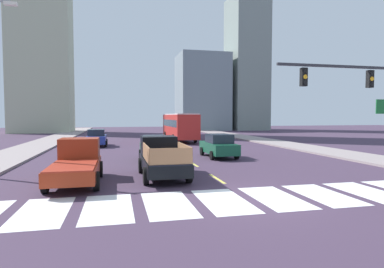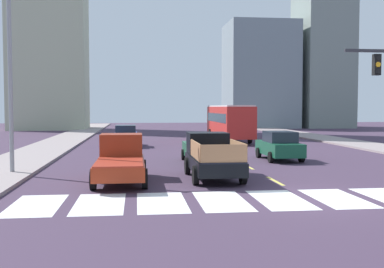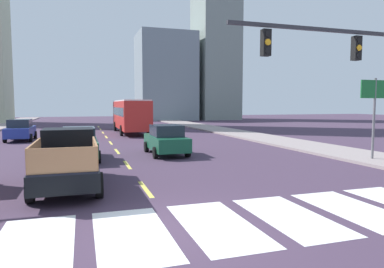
{
  "view_description": "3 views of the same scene",
  "coord_description": "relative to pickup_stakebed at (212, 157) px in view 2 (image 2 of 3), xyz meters",
  "views": [
    {
      "loc": [
        -4.74,
        -11.02,
        3.08
      ],
      "look_at": [
        0.28,
        10.61,
        1.82
      ],
      "focal_mm": 30.35,
      "sensor_mm": 36.0,
      "label": 1
    },
    {
      "loc": [
        -5.89,
        -15.62,
        3.16
      ],
      "look_at": [
        -2.44,
        13.72,
        1.49
      ],
      "focal_mm": 44.43,
      "sensor_mm": 36.0,
      "label": 2
    },
    {
      "loc": [
        -2.01,
        -7.54,
        2.88
      ],
      "look_at": [
        2.41,
        6.31,
        1.64
      ],
      "focal_mm": 32.3,
      "sensor_mm": 36.0,
      "label": 3
    }
  ],
  "objects": [
    {
      "name": "pickup_stakebed",
      "position": [
        0.0,
        0.0,
        0.0
      ],
      "size": [
        2.18,
        5.2,
        1.96
      ],
      "rotation": [
        0.0,
        0.0,
        -0.0
      ],
      "color": "black",
      "rests_on": "ground"
    },
    {
      "name": "crosswalk_stripe_2",
      "position": [
        -2.54,
        -5.34,
        -0.93
      ],
      "size": [
        1.62,
        3.56,
        0.01
      ],
      "primitive_type": "cube",
      "color": "white",
      "rests_on": "ground"
    },
    {
      "name": "pickup_dark",
      "position": [
        -4.03,
        -0.63,
        -0.02
      ],
      "size": [
        2.18,
        5.2,
        1.96
      ],
      "rotation": [
        0.0,
        0.0,
        0.0
      ],
      "color": "maroon",
      "rests_on": "ground"
    },
    {
      "name": "lane_dash_3",
      "position": [
        2.54,
        13.66,
        -0.93
      ],
      "size": [
        0.16,
        2.4,
        0.01
      ],
      "primitive_type": "cube",
      "color": "#D7C750",
      "rests_on": "ground"
    },
    {
      "name": "streetlight_left",
      "position": [
        -8.97,
        1.9,
        4.03
      ],
      "size": [
        2.2,
        0.28,
        9.0
      ],
      "color": "gray",
      "rests_on": "ground"
    },
    {
      "name": "block_mid_right",
      "position": [
        15.63,
        50.87,
        7.05
      ],
      "size": [
        10.26,
        9.43,
        15.98
      ],
      "primitive_type": "cube",
      "color": "gray",
      "rests_on": "ground"
    },
    {
      "name": "crosswalk_stripe_0",
      "position": [
        -6.6,
        -5.34,
        -0.93
      ],
      "size": [
        1.62,
        3.56,
        0.01
      ],
      "primitive_type": "cube",
      "color": "white",
      "rests_on": "ground"
    },
    {
      "name": "city_bus",
      "position": [
        5.2,
        22.28,
        1.02
      ],
      "size": [
        2.72,
        10.8,
        3.32
      ],
      "rotation": [
        0.0,
        0.0,
        0.04
      ],
      "color": "red",
      "rests_on": "ground"
    },
    {
      "name": "lane_dash_2",
      "position": [
        2.54,
        8.66,
        -0.93
      ],
      "size": [
        0.16,
        2.4,
        0.01
      ],
      "primitive_type": "cube",
      "color": "#D7C750",
      "rests_on": "ground"
    },
    {
      "name": "crosswalk_stripe_5",
      "position": [
        3.55,
        -5.34,
        -0.93
      ],
      "size": [
        1.62,
        3.56,
        0.01
      ],
      "primitive_type": "cube",
      "color": "white",
      "rests_on": "ground"
    },
    {
      "name": "lane_dash_0",
      "position": [
        2.54,
        -1.34,
        -0.93
      ],
      "size": [
        0.16,
        2.4,
        0.01
      ],
      "primitive_type": "cube",
      "color": "#D7C750",
      "rests_on": "ground"
    },
    {
      "name": "sidewalk_left",
      "position": [
        -10.0,
        12.66,
        -0.86
      ],
      "size": [
        3.78,
        110.0,
        0.15
      ],
      "primitive_type": "cube",
      "color": "gray",
      "rests_on": "ground"
    },
    {
      "name": "ground_plane",
      "position": [
        2.54,
        -5.34,
        -0.94
      ],
      "size": [
        160.0,
        160.0,
        0.0
      ],
      "primitive_type": "plane",
      "color": "#402F44"
    },
    {
      "name": "crosswalk_stripe_4",
      "position": [
        1.52,
        -5.34,
        -0.93
      ],
      "size": [
        1.62,
        3.56,
        0.01
      ],
      "primitive_type": "cube",
      "color": "white",
      "rests_on": "ground"
    },
    {
      "name": "lane_dash_1",
      "position": [
        2.54,
        3.66,
        -0.93
      ],
      "size": [
        0.16,
        2.4,
        0.01
      ],
      "primitive_type": "cube",
      "color": "#D7C750",
      "rests_on": "ground"
    },
    {
      "name": "sedan_near_left",
      "position": [
        -4.2,
        17.52,
        -0.08
      ],
      "size": [
        2.02,
        4.4,
        1.72
      ],
      "rotation": [
        0.0,
        0.0,
        0.04
      ],
      "color": "navy",
      "rests_on": "ground"
    },
    {
      "name": "lane_dash_7",
      "position": [
        2.54,
        33.66,
        -0.93
      ],
      "size": [
        0.16,
        2.4,
        0.01
      ],
      "primitive_type": "cube",
      "color": "#D7C750",
      "rests_on": "ground"
    },
    {
      "name": "crosswalk_stripe_1",
      "position": [
        -4.57,
        -5.34,
        -0.93
      ],
      "size": [
        1.62,
        3.56,
        0.01
      ],
      "primitive_type": "cube",
      "color": "white",
      "rests_on": "ground"
    },
    {
      "name": "lane_dash_5",
      "position": [
        2.54,
        23.66,
        -0.93
      ],
      "size": [
        0.16,
        2.4,
        0.01
      ],
      "primitive_type": "cube",
      "color": "#D7C750",
      "rests_on": "ground"
    },
    {
      "name": "block_mid_left",
      "position": [
        25.46,
        50.4,
        13.39
      ],
      "size": [
        7.35,
        9.16,
        28.66
      ],
      "primitive_type": "cube",
      "color": "gray",
      "rests_on": "ground"
    },
    {
      "name": "sidewalk_right",
      "position": [
        15.07,
        12.66,
        -0.86
      ],
      "size": [
        3.78,
        110.0,
        0.15
      ],
      "primitive_type": "cube",
      "color": "gray",
      "rests_on": "ground"
    },
    {
      "name": "lane_dash_6",
      "position": [
        2.54,
        28.66,
        -0.93
      ],
      "size": [
        0.16,
        2.4,
        0.01
      ],
      "primitive_type": "cube",
      "color": "#D7C750",
      "rests_on": "ground"
    },
    {
      "name": "lane_dash_4",
      "position": [
        2.54,
        18.66,
        -0.93
      ],
      "size": [
        0.16,
        2.4,
        0.01
      ],
      "primitive_type": "cube",
      "color": "#D7C750",
      "rests_on": "ground"
    },
    {
      "name": "sedan_far",
      "position": [
        5.12,
        6.46,
        -0.08
      ],
      "size": [
        2.02,
        4.4,
        1.72
      ],
      "rotation": [
        0.0,
        0.0,
        0.04
      ],
      "color": "#165437",
      "rests_on": "ground"
    },
    {
      "name": "sedan_near_right",
      "position": [
        0.34,
        5.82,
        -0.08
      ],
      "size": [
        2.02,
        4.4,
        1.72
      ],
      "rotation": [
        0.0,
        0.0,
        0.03
      ],
      "color": "#1E5737",
      "rests_on": "ground"
    },
    {
      "name": "crosswalk_stripe_3",
      "position": [
        -0.51,
        -5.34,
        -0.93
      ],
      "size": [
        1.62,
        3.56,
        0.01
      ],
      "primitive_type": "cube",
      "color": "white",
      "rests_on": "ground"
    }
  ]
}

